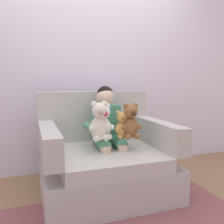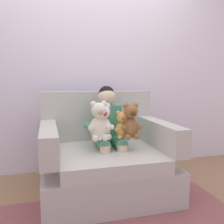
% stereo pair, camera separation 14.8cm
% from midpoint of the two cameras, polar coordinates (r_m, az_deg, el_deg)
% --- Properties ---
extents(ground_plane, '(8.00, 8.00, 0.00)m').
position_cam_midpoint_polar(ground_plane, '(2.43, 0.46, -18.60)').
color(ground_plane, '#936D4C').
extents(back_wall, '(6.00, 0.10, 2.60)m').
position_cam_midpoint_polar(back_wall, '(2.96, -3.65, 11.89)').
color(back_wall, silver).
rests_on(back_wall, ground).
extents(armchair, '(1.17, 0.96, 0.95)m').
position_cam_midpoint_polar(armchair, '(2.35, 0.19, -11.42)').
color(armchair, '#BCB7AD').
rests_on(armchair, ground).
extents(seated_child, '(0.45, 0.39, 0.82)m').
position_cam_midpoint_polar(seated_child, '(2.32, 0.98, -3.02)').
color(seated_child, '#4C9370').
rests_on(seated_child, armchair).
extents(plush_brown, '(0.19, 0.16, 0.33)m').
position_cam_midpoint_polar(plush_brown, '(2.19, 6.35, -2.38)').
color(plush_brown, brown).
rests_on(plush_brown, armchair).
extents(plush_white, '(0.19, 0.16, 0.32)m').
position_cam_midpoint_polar(plush_white, '(2.16, -0.16, -2.48)').
color(plush_white, white).
rests_on(plush_white, armchair).
extents(plush_cream, '(0.21, 0.17, 0.35)m').
position_cam_midpoint_polar(plush_cream, '(2.12, -1.11, -2.35)').
color(plush_cream, silver).
rests_on(plush_cream, armchair).
extents(plush_honey, '(0.15, 0.12, 0.26)m').
position_cam_midpoint_polar(plush_honey, '(2.20, 4.34, -3.17)').
color(plush_honey, gold).
rests_on(plush_honey, armchair).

